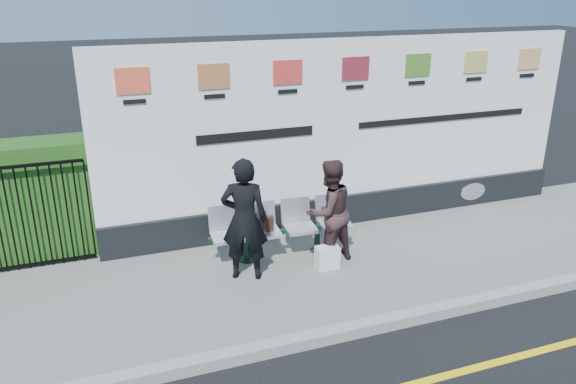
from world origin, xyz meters
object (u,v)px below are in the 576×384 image
at_px(billboard, 350,146).
at_px(bench, 282,242).
at_px(woman_right, 329,212).
at_px(woman_left, 244,219).

height_order(billboard, bench, billboard).
distance_m(billboard, woman_right, 1.60).
distance_m(billboard, bench, 2.01).
bearing_deg(billboard, woman_right, -126.40).
distance_m(woman_left, woman_right, 1.25).
distance_m(billboard, woman_left, 2.52).
bearing_deg(bench, woman_left, -145.03).
height_order(woman_left, woman_right, woman_left).
xyz_separation_m(bench, woman_left, (-0.67, -0.41, 0.63)).
bearing_deg(woman_right, bench, -46.43).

